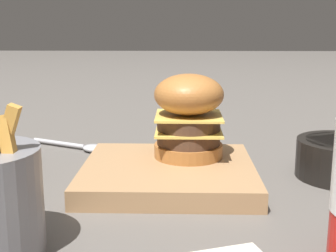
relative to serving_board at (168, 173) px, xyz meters
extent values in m
plane|color=#5B5651|center=(0.00, -0.01, -0.01)|extent=(6.00, 6.00, 0.00)
cube|color=#A37A51|center=(0.00, 0.00, 0.00)|extent=(0.22, 0.21, 0.02)
cylinder|color=#AD6B33|center=(-0.03, -0.04, 0.02)|extent=(0.09, 0.09, 0.02)
cylinder|color=#4C3323|center=(-0.03, -0.04, 0.04)|extent=(0.08, 0.08, 0.02)
cube|color=#EAC656|center=(-0.03, -0.04, 0.05)|extent=(0.09, 0.09, 0.00)
cylinder|color=#4C3323|center=(-0.03, -0.04, 0.06)|extent=(0.08, 0.08, 0.02)
cube|color=#EAC656|center=(-0.03, -0.04, 0.07)|extent=(0.09, 0.09, 0.00)
ellipsoid|color=#AD6B33|center=(-0.03, -0.04, 0.10)|extent=(0.09, 0.09, 0.05)
cube|color=gold|center=(0.13, 0.20, 0.08)|extent=(0.04, 0.01, 0.08)
cube|color=gold|center=(0.13, 0.20, 0.08)|extent=(0.02, 0.02, 0.07)
cylinder|color=#B2B2B7|center=(0.19, -0.17, -0.01)|extent=(0.10, 0.05, 0.01)
ellipsoid|color=#B2B2B7|center=(0.12, -0.14, -0.01)|extent=(0.05, 0.05, 0.01)
cylinder|color=#B21E14|center=(-0.05, -0.21, -0.01)|extent=(0.06, 0.06, 0.00)
camera|label=1|loc=(-0.02, 0.58, 0.19)|focal=50.00mm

